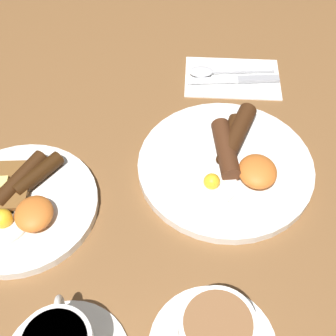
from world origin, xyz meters
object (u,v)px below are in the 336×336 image
breakfast_plate_near (228,163)px  breakfast_plate_far (18,203)px  knife (239,80)px  spoon (210,71)px

breakfast_plate_near → breakfast_plate_far: breakfast_plate_near is taller
knife → spoon: bearing=-25.4°
spoon → breakfast_plate_far: bearing=42.9°
spoon → knife: bearing=154.7°
breakfast_plate_near → breakfast_plate_far: size_ratio=1.19×
breakfast_plate_near → breakfast_plate_far: (-0.07, 0.32, 0.00)m
breakfast_plate_far → spoon: breakfast_plate_far is taller
knife → spoon: size_ratio=1.05×
knife → breakfast_plate_far: bearing=36.2°
breakfast_plate_near → knife: bearing=-12.0°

